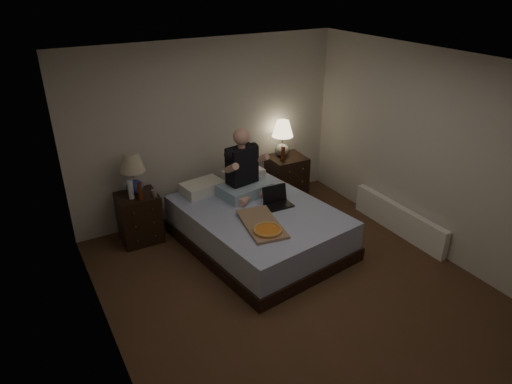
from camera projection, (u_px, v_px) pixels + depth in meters
floor at (295, 288)px, 5.23m from camera, size 4.00×4.50×0.00m
ceiling at (305, 67)px, 4.12m from camera, size 4.00×4.50×0.00m
wall_back at (209, 130)px, 6.43m from camera, size 4.00×0.00×2.50m
wall_front at (499, 325)px, 2.93m from camera, size 4.00×0.00×2.50m
wall_left at (101, 244)px, 3.79m from camera, size 0.00×4.50×2.50m
wall_right at (434, 155)px, 5.57m from camera, size 0.00×4.50×2.50m
bed at (259, 227)px, 5.95m from camera, size 1.86×2.32×0.53m
nightstand_left at (139, 218)px, 6.03m from camera, size 0.52×0.47×0.67m
nightstand_right at (287, 178)px, 7.12m from camera, size 0.57×0.51×0.70m
lamp_left at (133, 174)px, 5.80m from camera, size 0.38×0.38×0.56m
lamp_right at (282, 139)px, 6.89m from camera, size 0.40×0.40×0.56m
water_bottle at (131, 190)px, 5.75m from camera, size 0.07×0.07×0.25m
soda_can at (154, 193)px, 5.81m from camera, size 0.07×0.07×0.10m
beer_bottle_left at (140, 191)px, 5.72m from camera, size 0.06×0.06×0.23m
beer_bottle_right at (283, 154)px, 6.78m from camera, size 0.06×0.06×0.23m
person at (244, 163)px, 5.99m from camera, size 0.74×0.62×0.93m
laptop at (279, 198)px, 5.86m from camera, size 0.35×0.29×0.24m
pizza_box at (268, 231)px, 5.28m from camera, size 0.52×0.81×0.08m
radiator at (398, 219)px, 6.26m from camera, size 0.10×1.60×0.40m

